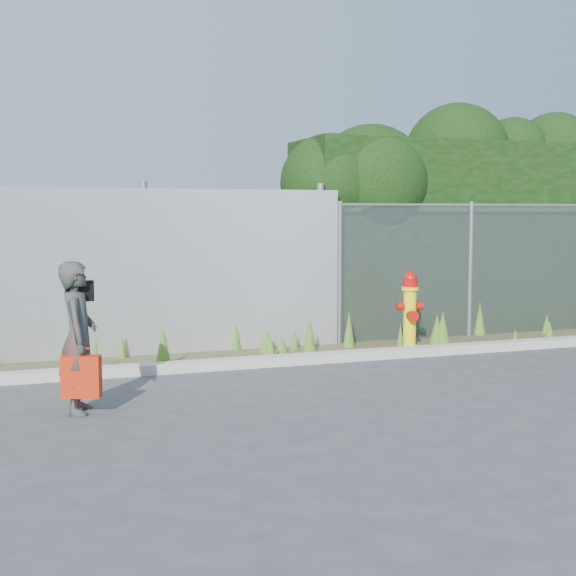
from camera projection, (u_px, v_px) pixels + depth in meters
The scene contains 10 objects.
ground at pixel (360, 394), 8.34m from camera, with size 80.00×80.00×0.00m, color #3E3E41.
curb at pixel (300, 359), 10.03m from camera, with size 16.00×0.22×0.12m, color #A9A598.
weed_strip at pixel (283, 343), 10.70m from camera, with size 16.00×1.35×0.55m.
corrugated_fence at pixel (22, 276), 9.98m from camera, with size 8.50×0.21×2.30m.
chainlink_fence at pixel (528, 268), 12.48m from camera, with size 6.50×0.07×2.05m.
hedge at pixel (489, 208), 13.30m from camera, with size 7.72×2.13×3.68m.
fire_hydrant at pixel (410, 311), 11.00m from camera, with size 0.37×0.33×1.11m.
woman at pixel (78, 337), 7.53m from camera, with size 0.52×0.34×1.44m, color #0D574D.
red_tote_bag at pixel (81, 376), 7.42m from camera, with size 0.36×0.13×0.47m.
black_shoulder_bag at pixel (79, 291), 7.60m from camera, with size 0.26×0.11×0.20m.
Camera 1 is at (-3.46, -7.48, 1.89)m, focal length 50.00 mm.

